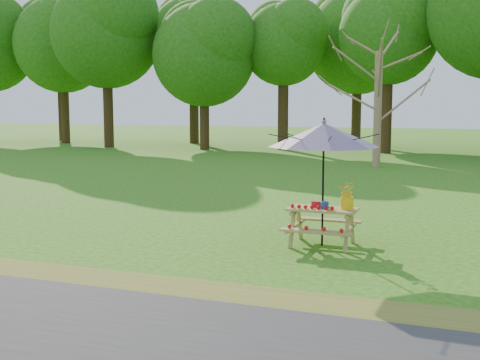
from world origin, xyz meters
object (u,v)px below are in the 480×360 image
(flower_bucket, at_px, (347,194))
(bare_tree, at_px, (381,2))
(patio_umbrella, at_px, (324,135))
(picnic_table, at_px, (322,227))

(flower_bucket, bearing_deg, bare_tree, 95.69)
(patio_umbrella, distance_m, flower_bucket, 1.10)
(picnic_table, bearing_deg, bare_tree, 93.99)
(picnic_table, bearing_deg, patio_umbrella, 84.81)
(bare_tree, distance_m, picnic_table, 15.59)
(bare_tree, bearing_deg, picnic_table, -86.01)
(bare_tree, bearing_deg, flower_bucket, -84.31)
(picnic_table, height_order, flower_bucket, flower_bucket)
(picnic_table, distance_m, flower_bucket, 0.74)
(bare_tree, height_order, picnic_table, bare_tree)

